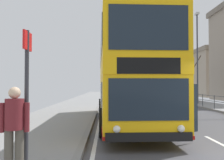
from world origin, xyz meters
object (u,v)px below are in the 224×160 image
(pedestrian_companion, at_px, (14,126))
(bare_tree_far_00, at_px, (189,78))
(background_building_01, at_px, (217,73))
(double_decker_bus_main, at_px, (127,77))
(bus_stop_sign_near, at_px, (27,86))
(background_bus_far_lane, at_px, (162,87))
(street_lamp_far_side, at_px, (197,52))

(pedestrian_companion, bearing_deg, bare_tree_far_00, 64.12)
(background_building_01, bearing_deg, pedestrian_companion, -118.74)
(double_decker_bus_main, height_order, bus_stop_sign_near, double_decker_bus_main)
(background_bus_far_lane, xyz_separation_m, pedestrian_companion, (-8.23, -24.15, -0.60))
(background_bus_far_lane, relative_size, bare_tree_far_00, 1.88)
(double_decker_bus_main, height_order, pedestrian_companion, double_decker_bus_main)
(background_bus_far_lane, xyz_separation_m, street_lamp_far_side, (2.36, -4.99, 3.53))
(bus_stop_sign_near, bearing_deg, background_building_01, 61.35)
(background_building_01, bearing_deg, double_decker_bus_main, -120.47)
(background_bus_far_lane, height_order, bare_tree_far_00, bare_tree_far_00)
(double_decker_bus_main, distance_m, bus_stop_sign_near, 7.58)
(bus_stop_sign_near, bearing_deg, bare_tree_far_00, 64.31)
(bus_stop_sign_near, height_order, background_building_01, background_building_01)
(street_lamp_far_side, relative_size, bare_tree_far_00, 1.64)
(pedestrian_companion, distance_m, street_lamp_far_side, 22.28)
(bare_tree_far_00, height_order, background_building_01, background_building_01)
(street_lamp_far_side, bearing_deg, bus_stop_sign_near, -118.73)
(bus_stop_sign_near, distance_m, street_lamp_far_side, 21.94)
(bus_stop_sign_near, bearing_deg, street_lamp_far_side, 61.27)
(background_building_01, bearing_deg, bare_tree_far_00, -122.27)
(bare_tree_far_00, distance_m, background_building_01, 20.46)
(bus_stop_sign_near, bearing_deg, pedestrian_companion, -137.53)
(background_bus_far_lane, bearing_deg, background_building_01, 49.08)
(background_bus_far_lane, distance_m, background_building_01, 20.98)
(background_bus_far_lane, relative_size, background_building_01, 0.83)
(double_decker_bus_main, xyz_separation_m, background_building_01, (19.18, 32.60, 1.95))
(street_lamp_far_side, height_order, background_building_01, street_lamp_far_side)
(street_lamp_far_side, distance_m, background_building_01, 23.62)
(bus_stop_sign_near, height_order, bare_tree_far_00, bare_tree_far_00)
(background_building_01, bearing_deg, bus_stop_sign_near, -118.65)
(bus_stop_sign_near, xyz_separation_m, street_lamp_far_side, (10.42, 19.01, 3.38))
(street_lamp_far_side, bearing_deg, bare_tree_far_00, 83.58)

